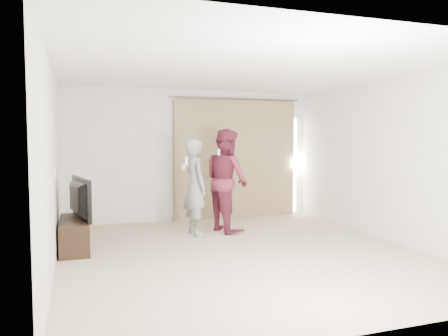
{
  "coord_description": "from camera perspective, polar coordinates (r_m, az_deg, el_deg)",
  "views": [
    {
      "loc": [
        -2.21,
        -5.73,
        1.65
      ],
      "look_at": [
        0.14,
        1.2,
        1.14
      ],
      "focal_mm": 35.0,
      "sensor_mm": 36.0,
      "label": 1
    }
  ],
  "objects": [
    {
      "name": "wall_left",
      "position": [
        5.75,
        -21.54,
        0.23
      ],
      "size": [
        0.04,
        5.5,
        2.6
      ],
      "color": "beige",
      "rests_on": "ground"
    },
    {
      "name": "curtain",
      "position": [
        8.99,
        1.66,
        1.15
      ],
      "size": [
        2.8,
        0.11,
        2.46
      ],
      "color": "#927C59",
      "rests_on": "ground"
    },
    {
      "name": "person_man",
      "position": [
        7.43,
        -3.76,
        -2.41
      ],
      "size": [
        0.46,
        0.64,
        1.64
      ],
      "color": "gray",
      "rests_on": "ground"
    },
    {
      "name": "person_woman",
      "position": [
        7.7,
        0.34,
        -1.57
      ],
      "size": [
        0.86,
        1.01,
        1.8
      ],
      "color": "maroon",
      "rests_on": "ground"
    },
    {
      "name": "scratching_post",
      "position": [
        8.03,
        -17.49,
        -6.8
      ],
      "size": [
        0.32,
        0.32,
        0.42
      ],
      "color": "tan",
      "rests_on": "ground"
    },
    {
      "name": "tv_console",
      "position": [
        6.86,
        -18.93,
        -8.2
      ],
      "size": [
        0.41,
        1.17,
        0.45
      ],
      "primitive_type": "cube",
      "color": "black",
      "rests_on": "ground"
    },
    {
      "name": "floor",
      "position": [
        6.36,
        2.34,
        -11.03
      ],
      "size": [
        5.5,
        5.5,
        0.0
      ],
      "primitive_type": "plane",
      "color": "tan",
      "rests_on": "ground"
    },
    {
      "name": "ceiling",
      "position": [
        6.22,
        2.41,
        12.78
      ],
      "size": [
        5.0,
        5.5,
        0.01
      ],
      "primitive_type": "cube",
      "color": "white",
      "rests_on": "wall_back"
    },
    {
      "name": "wall_back",
      "position": [
        8.78,
        -4.1,
        1.7
      ],
      "size": [
        5.0,
        0.04,
        2.6
      ],
      "primitive_type": "cube",
      "color": "beige",
      "rests_on": "ground"
    },
    {
      "name": "tv",
      "position": [
        6.77,
        -19.04,
        -3.8
      ],
      "size": [
        0.35,
        1.07,
        0.61
      ],
      "primitive_type": "imported",
      "rotation": [
        0.0,
        0.0,
        1.77
      ],
      "color": "black",
      "rests_on": "tv_console"
    }
  ]
}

